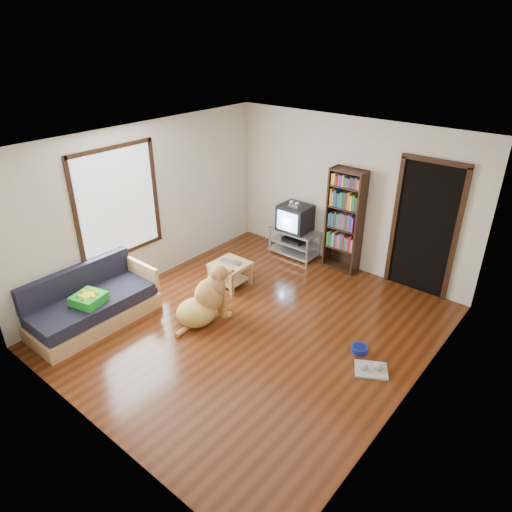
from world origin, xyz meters
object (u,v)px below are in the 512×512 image
Objects in this scene: dog_bowl at (359,349)px; coffee_table at (230,270)px; green_cushion at (89,299)px; crt_tv at (296,217)px; bookshelf at (345,215)px; dog at (205,301)px; laptop at (229,263)px; tv_stand at (294,241)px; grey_rag at (371,370)px; sofa at (93,306)px.

dog_bowl is 0.40× the size of coffee_table.
green_cushion is 0.67× the size of crt_tv.
crt_tv is 0.99m from bookshelf.
dog_bowl is at bearing -37.95° from crt_tv.
crt_tv is 2.64m from dog.
laptop is 1.64m from tv_stand.
grey_rag is 0.73× the size of coffee_table.
dog is (1.21, 1.06, 0.05)m from sofa.
grey_rag is (0.30, -0.25, -0.03)m from dog_bowl.
crt_tv reaches higher than dog.
tv_stand is 0.47m from crt_tv.
dog_bowl is at bearing 17.12° from green_cushion.
grey_rag is 2.90m from bookshelf.
crt_tv reaches higher than green_cushion.
dog is (0.40, -0.98, 0.03)m from coffee_table.
dog_bowl is (2.50, -0.18, -0.37)m from laptop.
sofa reaches higher than grey_rag.
bookshelf is at bearing 62.68° from sofa.
dog_bowl is at bearing -37.62° from tv_stand.
sofa is 1.61m from dog.
dog is at bearing 32.90° from green_cushion.
bookshelf is 2.14m from coffee_table.
bookshelf reaches higher than crt_tv.
dog_bowl is 0.55× the size of grey_rag.
laptop is 2.13m from bookshelf.
bookshelf is (1.80, 3.83, 0.52)m from green_cushion.
grey_rag is 3.35m from tv_stand.
laptop is 1.63× the size of dog_bowl.
green_cushion reaches higher than grey_rag.
laptop is 2.53m from dog_bowl.
dog_bowl is at bearing 28.91° from sofa.
grey_rag is 0.69× the size of crt_tv.
laptop is 0.14m from coffee_table.
grey_rag is (3.49, 1.68, -0.47)m from green_cushion.
green_cushion is 0.22× the size of sofa.
dog is at bearing -159.95° from dog_bowl.
dog_bowl is 2.52m from coffee_table.
coffee_table is (-0.16, -1.61, -0.46)m from crt_tv.
sofa is at bearing -156.38° from grey_rag.
tv_stand is at bearing 69.83° from laptop.
green_cushion reaches higher than laptop.
sofa is 2.20m from coffee_table.
coffee_table is (-2.50, 0.21, 0.24)m from dog_bowl.
sofa is at bearing -151.09° from dog_bowl.
laptop is 0.90× the size of grey_rag.
bookshelf reaches higher than green_cushion.
crt_tv is at bearing 75.07° from sofa.
grey_rag is at bearing -37.87° from tv_stand.
sofa is (-0.97, -3.65, -0.48)m from crt_tv.
crt_tv is at bearing 69.90° from laptop.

